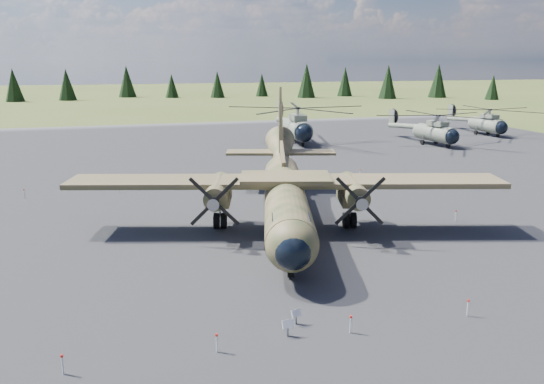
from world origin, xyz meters
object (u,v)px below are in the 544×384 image
object	(u,v)px
helicopter_near	(297,117)
transport_plane	(285,188)
helicopter_mid	(435,123)
helicopter_far	(488,116)

from	to	relation	value
helicopter_near	transport_plane	bearing A→B (deg)	-105.29
transport_plane	helicopter_mid	world-z (taller)	transport_plane
helicopter_far	helicopter_near	bearing A→B (deg)	178.11
transport_plane	helicopter_near	world-z (taller)	transport_plane
helicopter_near	helicopter_mid	xyz separation A→B (m)	(18.28, -7.18, -0.63)
transport_plane	helicopter_far	bearing A→B (deg)	54.38
helicopter_far	transport_plane	bearing A→B (deg)	-142.00
helicopter_mid	helicopter_far	size ratio (longest dim) A/B	1.07
transport_plane	helicopter_far	xyz separation A→B (m)	(45.40, 37.49, 0.15)
helicopter_mid	helicopter_far	distance (m)	15.57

